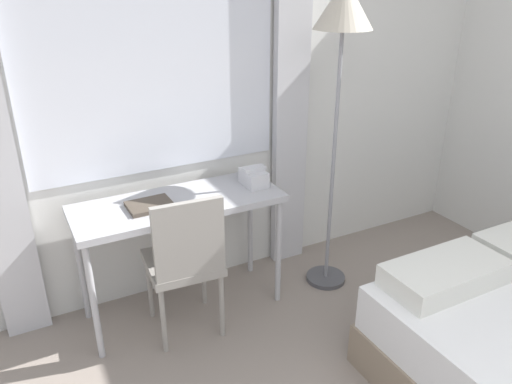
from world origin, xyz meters
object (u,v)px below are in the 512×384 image
at_px(standing_lamp, 342,30).
at_px(desk, 179,212).
at_px(desk_chair, 185,258).
at_px(telephone, 254,177).
at_px(book, 150,205).

bearing_deg(standing_lamp, desk, 171.06).
distance_m(desk, standing_lamp, 1.39).
xyz_separation_m(desk_chair, telephone, (0.55, 0.23, 0.30)).
height_order(desk, standing_lamp, standing_lamp).
xyz_separation_m(desk, book, (-0.17, -0.01, 0.09)).
bearing_deg(desk, telephone, -0.26).
bearing_deg(desk, book, -175.41).
distance_m(desk, telephone, 0.51).
xyz_separation_m(standing_lamp, telephone, (-0.48, 0.15, -0.85)).
bearing_deg(desk, standing_lamp, -8.94).
distance_m(standing_lamp, telephone, 0.99).
height_order(telephone, book, telephone).
relative_size(desk, book, 4.86).
height_order(desk_chair, book, desk_chair).
height_order(standing_lamp, book, standing_lamp).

